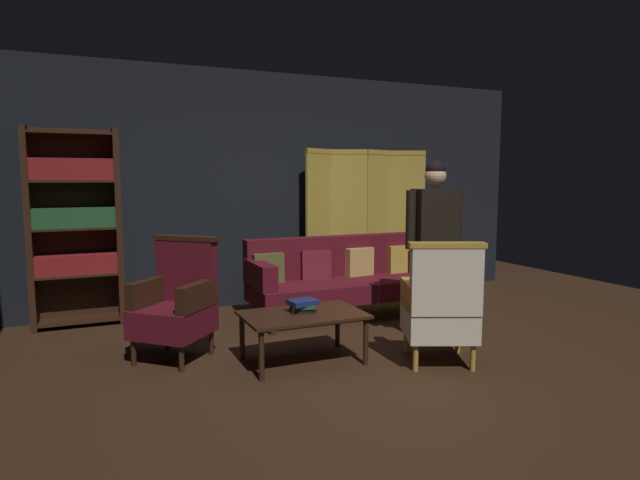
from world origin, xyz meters
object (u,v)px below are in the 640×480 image
Objects in this scene: folding_screen at (364,221)px; velvet_couch at (341,275)px; potted_plant at (191,279)px; book_black_cloth at (303,310)px; bookshelf at (75,223)px; coffee_table at (303,319)px; standing_figure at (434,233)px; book_green_cloth at (303,306)px; armchair_wing_left at (177,302)px; book_navy_cloth at (303,302)px; armchair_gilt_accent at (441,306)px.

folding_screen is 0.90× the size of velvet_couch.
potted_plant reaches higher than book_black_cloth.
bookshelf reaches higher than coffee_table.
book_green_cloth is (-1.34, -0.04, -0.56)m from standing_figure.
velvet_couch is at bearing 20.79° from armchair_wing_left.
standing_figure is 7.39× the size of book_navy_cloth.
folding_screen reaches higher than velvet_couch.
armchair_wing_left is at bearing -106.85° from potted_plant.
coffee_table is 0.08m from book_black_cloth.
book_black_cloth is (0.66, -1.48, -0.06)m from potted_plant.
book_navy_cloth is (0.00, 0.00, 0.06)m from book_black_cloth.
armchair_wing_left is at bearing -159.21° from velvet_couch.
book_black_cloth is at bearing -65.88° from potted_plant.
folding_screen reaches higher than armchair_wing_left.
bookshelf is at bearing 118.06° from armchair_wing_left.
bookshelf is 1.76m from armchair_wing_left.
bookshelf is at bearing -179.12° from folding_screen.
folding_screen is 2.21× the size of potted_plant.
armchair_wing_left reaches higher than book_green_cloth.
folding_screen is at bearing 50.39° from book_black_cloth.
coffee_table is at bearing -111.05° from book_black_cloth.
armchair_gilt_accent is 0.87m from standing_figure.
armchair_gilt_accent is 1.00× the size of armchair_wing_left.
bookshelf is 0.97× the size of velvet_couch.
coffee_table is (1.72, -2.01, -0.71)m from bookshelf.
coffee_table is 1.16× the size of potted_plant.
potted_plant is at bearing 114.12° from book_navy_cloth.
standing_figure reaches higher than book_black_cloth.
potted_plant is (0.30, 0.98, 0.01)m from armchair_wing_left.
potted_plant is at bearing -166.97° from folding_screen.
velvet_couch is 1.56m from book_navy_cloth.
armchair_wing_left is (-2.63, -1.52, -0.50)m from folding_screen.
bookshelf is at bearing 130.59° from coffee_table.
standing_figure is 1.98× the size of potted_plant.
book_navy_cloth is (0.96, -0.50, 0.01)m from armchair_wing_left.
bookshelf is at bearing 148.07° from standing_figure.
folding_screen is at bearing 50.39° from book_green_cloth.
armchair_wing_left reaches higher than velvet_couch.
armchair_wing_left is at bearing 152.42° from book_black_cloth.
armchair_wing_left is (-1.96, 1.05, 0.00)m from armchair_gilt_accent.
standing_figure is (1.36, 0.09, 0.65)m from coffee_table.
armchair_wing_left is 5.11× the size of book_black_cloth.
folding_screen is 2.73m from coffee_table.
potted_plant is 4.69× the size of book_green_cloth.
standing_figure is 9.30× the size of book_green_cloth.
folding_screen is 2.44m from potted_plant.
coffee_table is at bearing -111.05° from book_navy_cloth.
standing_figure is at bearing -72.02° from velvet_couch.
armchair_gilt_accent is (-0.67, -2.57, -0.50)m from folding_screen.
coffee_table is 1.09m from armchair_wing_left.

